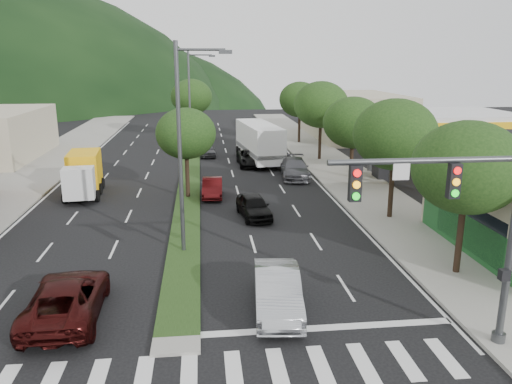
{
  "coord_description": "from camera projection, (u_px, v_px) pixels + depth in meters",
  "views": [
    {
      "loc": [
        1.03,
        -15.22,
        9.16
      ],
      "look_at": [
        3.93,
        11.13,
        2.12
      ],
      "focal_mm": 35.0,
      "sensor_mm": 36.0,
      "label": 1
    }
  ],
  "objects": [
    {
      "name": "sedan_silver",
      "position": [
        277.0,
        291.0,
        18.66
      ],
      "size": [
        2.08,
        4.93,
        1.58
      ],
      "primitive_type": "imported",
      "rotation": [
        0.0,
        0.0,
        -0.09
      ],
      "color": "#ACAEB4",
      "rests_on": "ground"
    },
    {
      "name": "suv_maroon",
      "position": [
        67.0,
        298.0,
        18.16
      ],
      "size": [
        2.69,
        5.52,
        1.51
      ],
      "primitive_type": "imported",
      "rotation": [
        0.0,
        0.0,
        3.17
      ],
      "color": "black",
      "rests_on": "ground"
    },
    {
      "name": "tree_r_a",
      "position": [
        467.0,
        168.0,
        20.74
      ],
      "size": [
        4.6,
        4.6,
        6.63
      ],
      "color": "black",
      "rests_on": "sidewalk_right"
    },
    {
      "name": "car_queue_b",
      "position": [
        295.0,
        168.0,
        39.86
      ],
      "size": [
        2.66,
        5.46,
        1.53
      ],
      "primitive_type": "imported",
      "rotation": [
        0.0,
        0.0,
        -0.1
      ],
      "color": "#4C4C51",
      "rests_on": "ground"
    },
    {
      "name": "tree_med_near",
      "position": [
        186.0,
        134.0,
        33.02
      ],
      "size": [
        4.0,
        4.0,
        6.02
      ],
      "color": "black",
      "rests_on": "median"
    },
    {
      "name": "gas_canopy",
      "position": [
        433.0,
        120.0,
        38.81
      ],
      "size": [
        12.2,
        8.2,
        5.25
      ],
      "color": "silver",
      "rests_on": "ground"
    },
    {
      "name": "sidewalk_right",
      "position": [
        339.0,
        171.0,
        42.18
      ],
      "size": [
        5.0,
        90.0,
        0.15
      ],
      "primitive_type": "cube",
      "color": "gray",
      "rests_on": "ground"
    },
    {
      "name": "car_queue_d",
      "position": [
        251.0,
        158.0,
        44.37
      ],
      "size": [
        2.38,
        4.99,
        1.37
      ],
      "primitive_type": "imported",
      "rotation": [
        0.0,
        0.0,
        0.02
      ],
      "color": "black",
      "rests_on": "ground"
    },
    {
      "name": "tree_r_c",
      "position": [
        353.0,
        123.0,
        36.13
      ],
      "size": [
        4.4,
        4.4,
        6.48
      ],
      "color": "black",
      "rests_on": "sidewalk_right"
    },
    {
      "name": "streetlight_near",
      "position": [
        184.0,
        139.0,
        23.14
      ],
      "size": [
        2.6,
        0.25,
        10.0
      ],
      "color": "#47494C",
      "rests_on": "ground"
    },
    {
      "name": "crosswalk",
      "position": [
        174.0,
        375.0,
        14.94
      ],
      "size": [
        19.0,
        2.2,
        0.01
      ],
      "primitive_type": "cube",
      "color": "silver",
      "rests_on": "ground"
    },
    {
      "name": "tree_r_b",
      "position": [
        395.0,
        135.0,
        28.37
      ],
      "size": [
        4.8,
        4.8,
        6.94
      ],
      "color": "black",
      "rests_on": "sidewalk_right"
    },
    {
      "name": "traffic_signal",
      "position": [
        468.0,
        213.0,
        15.14
      ],
      "size": [
        6.12,
        0.4,
        7.0
      ],
      "color": "#47494C",
      "rests_on": "ground"
    },
    {
      "name": "tree_r_d",
      "position": [
        321.0,
        105.0,
        45.62
      ],
      "size": [
        5.0,
        5.0,
        7.17
      ],
      "color": "black",
      "rests_on": "sidewalk_right"
    },
    {
      "name": "car_queue_a",
      "position": [
        254.0,
        206.0,
        29.81
      ],
      "size": [
        2.13,
        4.21,
        1.37
      ],
      "primitive_type": "imported",
      "rotation": [
        0.0,
        0.0,
        0.13
      ],
      "color": "black",
      "rests_on": "ground"
    },
    {
      "name": "car_queue_c",
      "position": [
        212.0,
        187.0,
        34.38
      ],
      "size": [
        1.49,
        3.9,
        1.27
      ],
      "primitive_type": "imported",
      "rotation": [
        0.0,
        0.0,
        -0.04
      ],
      "color": "#4B0C0E",
      "rests_on": "ground"
    },
    {
      "name": "median",
      "position": [
        191.0,
        167.0,
        43.75
      ],
      "size": [
        1.6,
        56.0,
        0.12
      ],
      "primitive_type": "cube",
      "color": "#1B3112",
      "rests_on": "ground"
    },
    {
      "name": "bldg_right_far",
      "position": [
        354.0,
        116.0,
        60.53
      ],
      "size": [
        10.0,
        16.0,
        5.2
      ],
      "primitive_type": "cube",
      "color": "#B4AC8F",
      "rests_on": "ground"
    },
    {
      "name": "box_truck",
      "position": [
        84.0,
        175.0,
        34.78
      ],
      "size": [
        2.72,
        6.01,
        2.88
      ],
      "rotation": [
        0.0,
        0.0,
        3.24
      ],
      "color": "silver",
      "rests_on": "ground"
    },
    {
      "name": "streetlight_mid",
      "position": [
        192.0,
        99.0,
        47.15
      ],
      "size": [
        2.6,
        0.25,
        10.0
      ],
      "color": "#47494C",
      "rests_on": "ground"
    },
    {
      "name": "car_queue_e",
      "position": [
        207.0,
        150.0,
        48.78
      ],
      "size": [
        1.85,
        3.79,
        1.24
      ],
      "primitive_type": "imported",
      "rotation": [
        0.0,
        0.0,
        0.11
      ],
      "color": "#46474B",
      "rests_on": "ground"
    },
    {
      "name": "tree_med_far",
      "position": [
        191.0,
        97.0,
        57.85
      ],
      "size": [
        4.8,
        4.8,
        6.94
      ],
      "color": "black",
      "rests_on": "median"
    },
    {
      "name": "motorhome",
      "position": [
        259.0,
        142.0,
        45.81
      ],
      "size": [
        3.85,
        9.38,
        3.5
      ],
      "rotation": [
        0.0,
        0.0,
        0.12
      ],
      "color": "white",
      "rests_on": "ground"
    },
    {
      "name": "ground",
      "position": [
        177.0,
        340.0,
        16.86
      ],
      "size": [
        160.0,
        160.0,
        0.0
      ],
      "primitive_type": "plane",
      "color": "black",
      "rests_on": "ground"
    },
    {
      "name": "sidewalk_left",
      "position": [
        25.0,
        178.0,
        39.48
      ],
      "size": [
        6.0,
        90.0,
        0.15
      ],
      "primitive_type": "cube",
      "color": "gray",
      "rests_on": "ground"
    },
    {
      "name": "tree_r_e",
      "position": [
        300.0,
        100.0,
        55.3
      ],
      "size": [
        4.6,
        4.6,
        6.71
      ],
      "color": "black",
      "rests_on": "sidewalk_right"
    }
  ]
}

